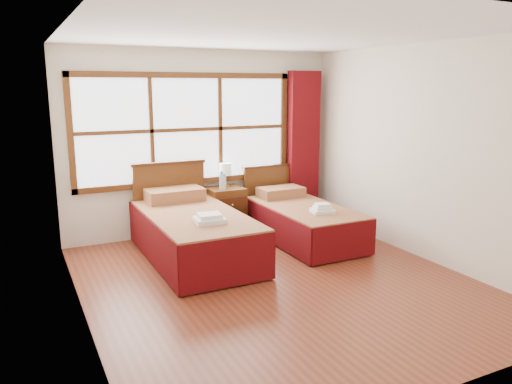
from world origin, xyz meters
name	(u,v)px	position (x,y,z in m)	size (l,w,h in m)	color
floor	(278,282)	(0.00, 0.00, 0.00)	(4.50, 4.50, 0.00)	brown
ceiling	(280,33)	(0.00, 0.00, 2.60)	(4.50, 4.50, 0.00)	white
wall_back	(203,143)	(0.00, 2.25, 1.30)	(4.00, 4.00, 0.00)	silver
wall_left	(76,180)	(-2.00, 0.00, 1.30)	(4.50, 4.50, 0.00)	silver
wall_right	(423,153)	(2.00, 0.00, 1.30)	(4.50, 4.50, 0.00)	silver
window	(187,130)	(-0.25, 2.21, 1.50)	(3.16, 0.06, 1.56)	white
curtain	(303,147)	(1.60, 2.11, 1.17)	(0.50, 0.16, 2.30)	#60090E
bed_left	(193,232)	(-0.55, 1.20, 0.33)	(1.11, 2.15, 1.08)	#3F1F0D
bed_right	(302,220)	(1.03, 1.20, 0.28)	(0.96, 1.98, 0.93)	#3F1F0D
nightstand	(226,210)	(0.23, 1.99, 0.33)	(0.50, 0.49, 0.67)	#532C12
towels_left	(210,219)	(-0.52, 0.67, 0.62)	(0.37, 0.34, 0.10)	white
towels_right	(323,209)	(1.06, 0.74, 0.54)	(0.33, 0.30, 0.12)	white
lamp	(226,170)	(0.29, 2.13, 0.91)	(0.17, 0.17, 0.34)	gold
bottle_near	(224,182)	(0.18, 1.91, 0.77)	(0.06, 0.06, 0.23)	#A5C1D4
bottle_far	(222,181)	(0.15, 1.92, 0.78)	(0.07, 0.07, 0.26)	#A5C1D4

